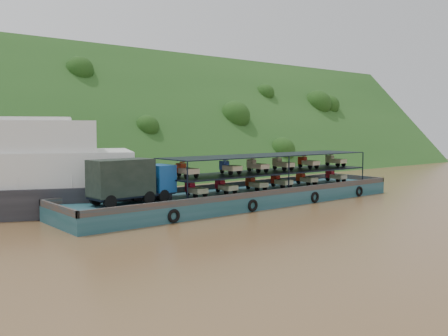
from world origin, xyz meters
TOP-DOWN VIEW (x-y plane):
  - ground at (0.00, 0.00)m, footprint 160.00×160.00m
  - hillside at (0.00, 36.00)m, footprint 140.00×39.60m
  - cargo_barge at (-3.39, -0.18)m, footprint 35.00×7.18m

SIDE VIEW (x-z plane):
  - ground at x=0.00m, z-range 0.00..0.00m
  - hillside at x=0.00m, z-range -19.80..19.80m
  - cargo_barge at x=-3.39m, z-range -1.18..3.52m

